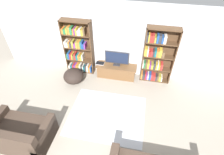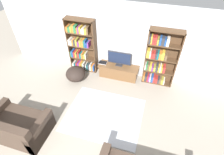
{
  "view_description": "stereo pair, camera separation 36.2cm",
  "coord_description": "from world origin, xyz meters",
  "px_view_note": "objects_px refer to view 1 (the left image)",
  "views": [
    {
      "loc": [
        0.77,
        -0.89,
        4.23
      ],
      "look_at": [
        -0.01,
        3.04,
        0.7
      ],
      "focal_mm": 28.0,
      "sensor_mm": 36.0,
      "label": 1
    },
    {
      "loc": [
        1.13,
        -0.8,
        4.23
      ],
      "look_at": [
        -0.01,
        3.04,
        0.7
      ],
      "focal_mm": 28.0,
      "sensor_mm": 36.0,
      "label": 2
    }
  ],
  "objects_px": {
    "bookshelf_right": "(156,57)",
    "television": "(117,58)",
    "tv_stand": "(116,71)",
    "couch_left_sectional": "(20,134)",
    "laptop": "(100,63)",
    "beanbag_ottoman": "(74,76)",
    "bookshelf_left": "(78,48)"
  },
  "relations": [
    {
      "from": "bookshelf_left",
      "to": "bookshelf_right",
      "type": "distance_m",
      "value": 2.7
    },
    {
      "from": "tv_stand",
      "to": "bookshelf_right",
      "type": "bearing_deg",
      "value": 5.2
    },
    {
      "from": "bookshelf_left",
      "to": "laptop",
      "type": "height_order",
      "value": "bookshelf_left"
    },
    {
      "from": "bookshelf_right",
      "to": "television",
      "type": "bearing_deg",
      "value": -177.28
    },
    {
      "from": "television",
      "to": "beanbag_ottoman",
      "type": "height_order",
      "value": "television"
    },
    {
      "from": "television",
      "to": "laptop",
      "type": "distance_m",
      "value": 0.66
    },
    {
      "from": "bookshelf_right",
      "to": "bookshelf_left",
      "type": "bearing_deg",
      "value": -179.95
    },
    {
      "from": "television",
      "to": "laptop",
      "type": "relative_size",
      "value": 2.77
    },
    {
      "from": "tv_stand",
      "to": "couch_left_sectional",
      "type": "xyz_separation_m",
      "value": [
        -1.91,
        -2.99,
        0.06
      ]
    },
    {
      "from": "bookshelf_left",
      "to": "couch_left_sectional",
      "type": "xyz_separation_m",
      "value": [
        -0.51,
        -3.1,
        -0.64
      ]
    },
    {
      "from": "couch_left_sectional",
      "to": "bookshelf_left",
      "type": "bearing_deg",
      "value": 80.65
    },
    {
      "from": "bookshelf_left",
      "to": "television",
      "type": "height_order",
      "value": "bookshelf_left"
    },
    {
      "from": "tv_stand",
      "to": "television",
      "type": "distance_m",
      "value": 0.53
    },
    {
      "from": "bookshelf_left",
      "to": "couch_left_sectional",
      "type": "bearing_deg",
      "value": -99.35
    },
    {
      "from": "bookshelf_right",
      "to": "couch_left_sectional",
      "type": "xyz_separation_m",
      "value": [
        -3.22,
        -3.11,
        -0.65
      ]
    },
    {
      "from": "bookshelf_left",
      "to": "laptop",
      "type": "distance_m",
      "value": 0.93
    },
    {
      "from": "tv_stand",
      "to": "couch_left_sectional",
      "type": "relative_size",
      "value": 0.95
    },
    {
      "from": "laptop",
      "to": "beanbag_ottoman",
      "type": "height_order",
      "value": "beanbag_ottoman"
    },
    {
      "from": "couch_left_sectional",
      "to": "beanbag_ottoman",
      "type": "relative_size",
      "value": 2.19
    },
    {
      "from": "bookshelf_left",
      "to": "beanbag_ottoman",
      "type": "height_order",
      "value": "bookshelf_left"
    },
    {
      "from": "laptop",
      "to": "beanbag_ottoman",
      "type": "relative_size",
      "value": 0.43
    },
    {
      "from": "bookshelf_right",
      "to": "television",
      "type": "xyz_separation_m",
      "value": [
        -1.31,
        -0.06,
        -0.18
      ]
    },
    {
      "from": "bookshelf_left",
      "to": "laptop",
      "type": "bearing_deg",
      "value": -6.81
    },
    {
      "from": "bookshelf_left",
      "to": "beanbag_ottoman",
      "type": "distance_m",
      "value": 0.98
    },
    {
      "from": "tv_stand",
      "to": "beanbag_ottoman",
      "type": "height_order",
      "value": "beanbag_ottoman"
    },
    {
      "from": "tv_stand",
      "to": "couch_left_sectional",
      "type": "distance_m",
      "value": 3.55
    },
    {
      "from": "beanbag_ottoman",
      "to": "bookshelf_left",
      "type": "bearing_deg",
      "value": 88.9
    },
    {
      "from": "tv_stand",
      "to": "television",
      "type": "height_order",
      "value": "television"
    },
    {
      "from": "bookshelf_left",
      "to": "tv_stand",
      "type": "distance_m",
      "value": 1.57
    },
    {
      "from": "bookshelf_left",
      "to": "bookshelf_right",
      "type": "relative_size",
      "value": 1.0
    },
    {
      "from": "bookshelf_right",
      "to": "beanbag_ottoman",
      "type": "bearing_deg",
      "value": -165.48
    },
    {
      "from": "bookshelf_left",
      "to": "tv_stand",
      "type": "relative_size",
      "value": 1.4
    }
  ]
}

